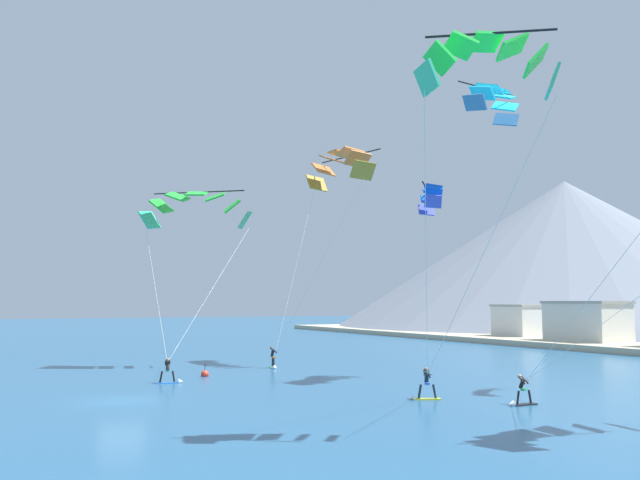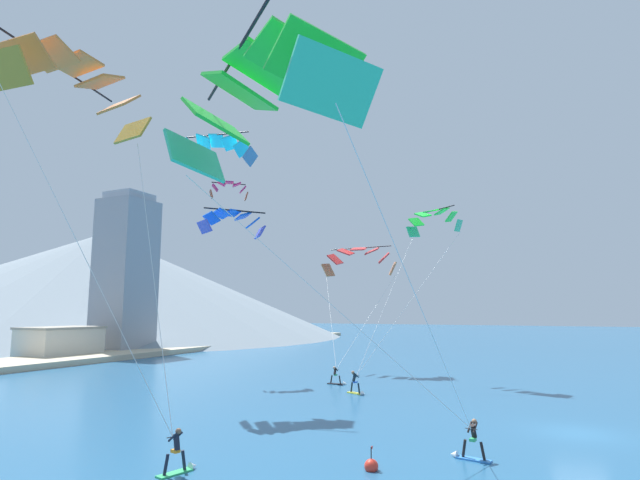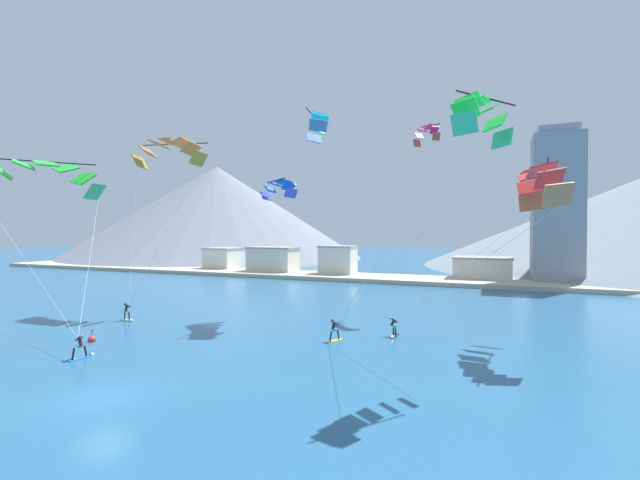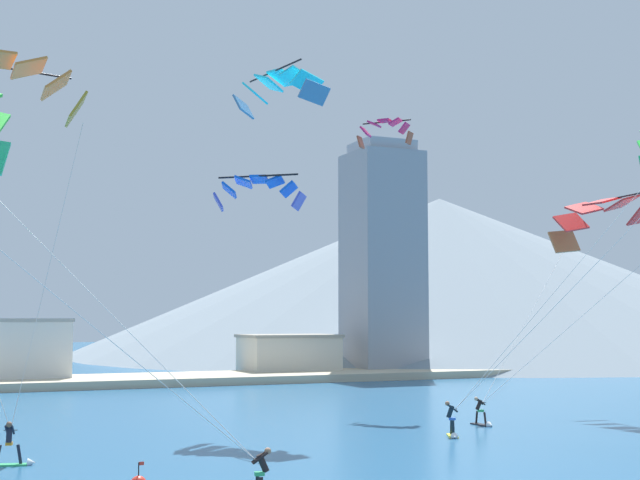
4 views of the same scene
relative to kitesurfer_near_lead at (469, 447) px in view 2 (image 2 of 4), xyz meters
The scene contains 16 objects.
ground_plane 8.22m from the kitesurfer_near_lead, 32.05° to the right, with size 400.00×400.00×0.00m, color #23567F.
kitesurfer_near_lead is the anchor object (origin of this frame).
kitesurfer_near_trail 11.94m from the kitesurfer_near_lead, 123.71° to the left, with size 1.78×0.82×1.81m.
kitesurfer_mid_center 17.08m from the kitesurfer_near_lead, 36.91° to the left, with size 1.11×1.74×1.79m.
kitesurfer_far_left 22.17m from the kitesurfer_near_lead, 37.43° to the left, with size 0.62×1.74×1.61m.
parafoil_kite_near_lead 16.65m from the kitesurfer_near_lead, 155.71° to the left, with size 13.09×9.02×13.10m.
parafoil_kite_near_trail 24.37m from the kitesurfer_near_lead, 114.16° to the left, with size 8.48×8.03×16.85m.
parafoil_kite_mid_center 28.81m from the kitesurfer_near_lead, 14.66° to the left, with size 12.19×6.85×14.59m.
parafoil_kite_far_left 33.82m from the kitesurfer_near_lead, 28.66° to the left, with size 11.94×8.27×11.97m.
parafoil_kite_distant_high_outer 21.22m from the kitesurfer_near_lead, 70.50° to the left, with size 4.76×3.35×1.86m.
parafoil_kite_distant_low_drift 28.62m from the kitesurfer_near_lead, 67.26° to the left, with size 4.30×6.22×2.37m.
parafoil_kite_distant_mid_solo 36.42m from the kitesurfer_near_lead, 54.63° to the left, with size 3.19×3.42×1.84m.
race_marker_buoy 4.57m from the kitesurfer_near_lead, 134.15° to the left, with size 0.56×0.56×1.02m.
shore_building_quay_east 59.79m from the kitesurfer_near_lead, 67.40° to the left, with size 9.25×6.57×4.17m.
highrise_tower 65.89m from the kitesurfer_near_lead, 58.74° to the left, with size 7.00×7.00×24.39m.
mountain_peak_central_summit 120.80m from the kitesurfer_near_lead, 55.80° to the left, with size 120.57×120.57×25.65m.
Camera 2 is at (-29.80, 0.71, 6.24)m, focal length 28.00 mm.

